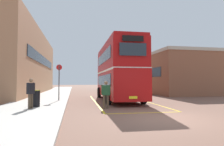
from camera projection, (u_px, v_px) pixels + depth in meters
The scene contains 11 objects.
ground_plane at pixel (109, 95), 22.81m from camera, with size 135.60×135.60×0.00m, color brown.
sidewalk_left at pixel (53, 94), 23.93m from camera, with size 4.00×57.60×0.14m, color #B2ADA3.
brick_building_left at pixel (21, 63), 26.13m from camera, with size 5.55×24.89×7.97m.
depot_building_right at pixel (172, 74), 28.32m from camera, with size 8.47×14.84×5.26m.
double_decker_bus at pixel (117, 71), 17.09m from camera, with size 2.98×9.97×4.75m.
single_deck_bus at pixel (113, 81), 36.74m from camera, with size 2.78×9.62×3.02m.
pedestrian_boarding at pixel (106, 93), 11.76m from camera, with size 0.55×0.24×1.64m.
pedestrian_waiting_near at pixel (31, 91), 10.76m from camera, with size 0.38×0.52×1.64m.
litter_bin at pixel (36, 98), 11.52m from camera, with size 0.46×0.46×0.97m.
bus_stop_sign at pixel (59, 79), 15.41m from camera, with size 0.44×0.08×2.79m.
bay_marking_yellow at pixel (123, 102), 15.14m from camera, with size 4.45×12.01×0.01m.
Camera 1 is at (-4.05, -8.13, 1.63)m, focal length 31.83 mm.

